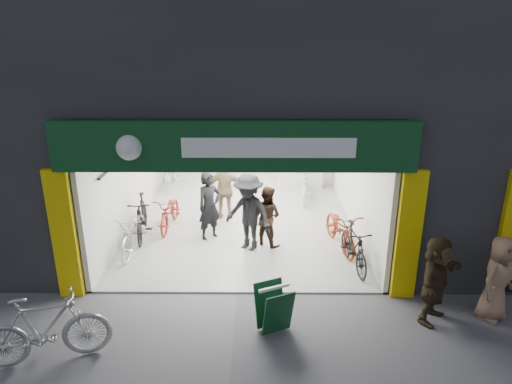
{
  "coord_description": "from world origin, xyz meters",
  "views": [
    {
      "loc": [
        0.43,
        -7.87,
        4.95
      ],
      "look_at": [
        0.37,
        1.5,
        1.62
      ],
      "focal_mm": 32.0,
      "sensor_mm": 36.0,
      "label": 1
    }
  ],
  "objects_px": {
    "bike_left_front": "(134,231)",
    "pedestrian_near": "(497,278)",
    "bike_right_front": "(354,247)",
    "sandwich_board": "(274,307)",
    "parked_bike": "(45,329)"
  },
  "relations": [
    {
      "from": "bike_left_front",
      "to": "pedestrian_near",
      "type": "relative_size",
      "value": 1.19
    },
    {
      "from": "bike_right_front",
      "to": "pedestrian_near",
      "type": "distance_m",
      "value": 2.84
    },
    {
      "from": "bike_left_front",
      "to": "sandwich_board",
      "type": "height_order",
      "value": "bike_left_front"
    },
    {
      "from": "bike_left_front",
      "to": "parked_bike",
      "type": "bearing_deg",
      "value": -94.97
    },
    {
      "from": "bike_left_front",
      "to": "parked_bike",
      "type": "xyz_separation_m",
      "value": [
        -0.38,
        -3.84,
        0.1
      ]
    },
    {
      "from": "bike_left_front",
      "to": "pedestrian_near",
      "type": "distance_m",
      "value": 7.64
    },
    {
      "from": "pedestrian_near",
      "to": "sandwich_board",
      "type": "xyz_separation_m",
      "value": [
        -3.98,
        -0.42,
        -0.34
      ]
    },
    {
      "from": "bike_right_front",
      "to": "parked_bike",
      "type": "distance_m",
      "value": 6.18
    },
    {
      "from": "parked_bike",
      "to": "sandwich_board",
      "type": "relative_size",
      "value": 2.37
    },
    {
      "from": "parked_bike",
      "to": "sandwich_board",
      "type": "xyz_separation_m",
      "value": [
        3.57,
        0.81,
        -0.13
      ]
    },
    {
      "from": "bike_right_front",
      "to": "bike_left_front",
      "type": "bearing_deg",
      "value": 163.54
    },
    {
      "from": "bike_left_front",
      "to": "sandwich_board",
      "type": "relative_size",
      "value": 2.27
    },
    {
      "from": "bike_right_front",
      "to": "pedestrian_near",
      "type": "bearing_deg",
      "value": -47.08
    },
    {
      "from": "bike_left_front",
      "to": "pedestrian_near",
      "type": "xyz_separation_m",
      "value": [
        7.17,
        -2.61,
        0.3
      ]
    },
    {
      "from": "parked_bike",
      "to": "bike_left_front",
      "type": "bearing_deg",
      "value": -21.6
    }
  ]
}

